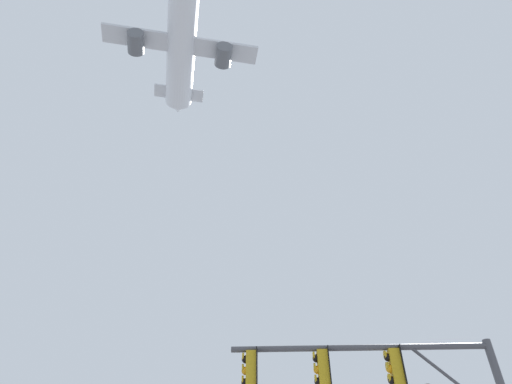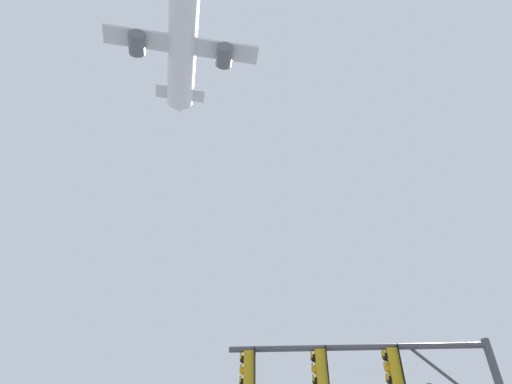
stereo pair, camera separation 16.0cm
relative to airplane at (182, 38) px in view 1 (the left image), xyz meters
The scene contains 1 object.
airplane is the anchor object (origin of this frame).
Camera 1 is at (0.96, -4.58, 1.42)m, focal length 31.93 mm.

